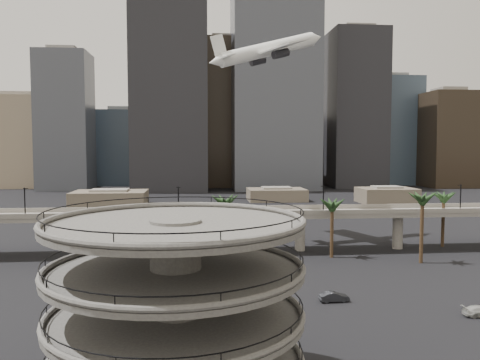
{
  "coord_description": "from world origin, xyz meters",
  "views": [
    {
      "loc": [
        -11.09,
        -43.82,
        22.4
      ],
      "look_at": [
        -4.55,
        28.0,
        17.36
      ],
      "focal_mm": 35.0,
      "sensor_mm": 36.0,
      "label": 1
    }
  ],
  "objects": [
    {
      "name": "low_buildings",
      "position": [
        6.89,
        142.3,
        2.86
      ],
      "size": [
        135.0,
        27.5,
        6.8
      ],
      "color": "brown",
      "rests_on": "ground"
    },
    {
      "name": "airborne_jet",
      "position": [
        5.89,
        68.82,
        45.69
      ],
      "size": [
        30.93,
        28.49,
        12.35
      ],
      "rotation": [
        0.0,
        -0.29,
        0.4
      ],
      "color": "white",
      "rests_on": "ground"
    },
    {
      "name": "palm_trees",
      "position": [
        21.48,
        47.47,
        11.3
      ],
      "size": [
        54.4,
        18.4,
        14.0
      ],
      "color": "#422D1C",
      "rests_on": "ground"
    },
    {
      "name": "car_a",
      "position": [
        -11.46,
        19.87,
        0.74
      ],
      "size": [
        4.57,
        2.49,
        1.48
      ],
      "primitive_type": "imported",
      "rotation": [
        0.0,
        0.0,
        1.39
      ],
      "color": "red",
      "rests_on": "ground"
    },
    {
      "name": "car_b",
      "position": [
        8.56,
        21.2,
        0.72
      ],
      "size": [
        4.43,
        1.74,
        1.43
      ],
      "primitive_type": "imported",
      "rotation": [
        0.0,
        0.0,
        1.62
      ],
      "color": "#222328",
      "rests_on": "ground"
    },
    {
      "name": "overpass",
      "position": [
        0.0,
        55.0,
        7.34
      ],
      "size": [
        130.0,
        9.3,
        14.7
      ],
      "color": "gray",
      "rests_on": "ground"
    },
    {
      "name": "parking_ramp",
      "position": [
        -13.0,
        -4.0,
        9.84
      ],
      "size": [
        22.2,
        22.2,
        17.35
      ],
      "color": "#4E4B49",
      "rests_on": "ground"
    },
    {
      "name": "skyline",
      "position": [
        15.11,
        217.09,
        41.17
      ],
      "size": [
        269.0,
        86.0,
        112.7
      ],
      "color": "gray",
      "rests_on": "ground"
    }
  ]
}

